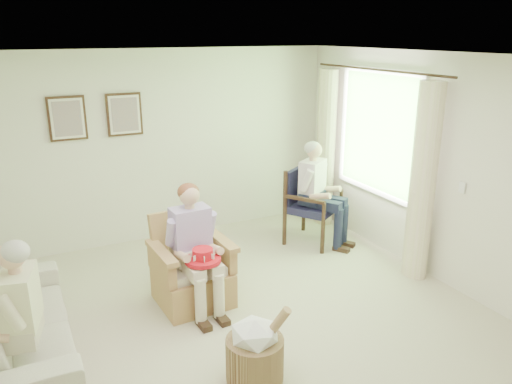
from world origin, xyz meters
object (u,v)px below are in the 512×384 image
sofa (21,326)px  person_sofa (16,312)px  wicker_armchair (192,275)px  person_dark (317,186)px  red_hat (203,257)px  person_wicker (194,240)px  hatbox (255,350)px  wood_armchair (310,201)px

sofa → person_sofa: 0.65m
wicker_armchair → person_dark: 2.23m
person_dark → person_sofa: size_ratio=1.10×
person_dark → red_hat: bearing=174.6°
sofa → person_wicker: bearing=-86.4°
wicker_armchair → person_wicker: bearing=-93.0°
person_sofa → red_hat: 1.75m
person_dark → wicker_armchair: bearing=166.5°
person_wicker → hatbox: 1.41m
person_dark → red_hat: (-2.03, -1.05, -0.16)m
wicker_armchair → person_wicker: (0.00, -0.13, 0.45)m
wicker_armchair → red_hat: size_ratio=2.66×
sofa → person_dark: (3.73, 0.95, 0.52)m
person_dark → red_hat: 2.30m
wicker_armchair → sofa: size_ratio=0.47×
wood_armchair → red_hat: (-2.03, -1.22, 0.10)m
wood_armchair → person_wicker: bearing=173.5°
red_hat → person_dark: bearing=27.3°
wicker_armchair → person_sofa: bearing=-159.4°
wood_armchair → hatbox: size_ratio=1.42×
sofa → hatbox: hatbox is taller
wicker_armchair → hatbox: 1.45m
wood_armchair → hatbox: (-2.01, -2.34, -0.28)m
wood_armchair → person_sofa: bearing=170.7°
person_wicker → red_hat: 0.23m
sofa → person_dark: bearing=-75.7°
red_hat → hatbox: red_hat is taller
wood_armchair → wicker_armchair: bearing=170.6°
person_wicker → wicker_armchair: bearing=87.0°
wicker_armchair → person_dark: (2.05, 0.71, 0.52)m
sofa → hatbox: bearing=-125.2°
wood_armchair → person_dark: person_dark is taller
person_wicker → person_dark: (2.05, 0.84, 0.06)m
person_wicker → person_sofa: (-1.68, -0.61, -0.04)m
person_dark → hatbox: size_ratio=1.94×
person_dark → person_wicker: bearing=169.6°
person_dark → sofa: bearing=161.5°
wicker_armchair → hatbox: wicker_armchair is taller
wicker_armchair → wood_armchair: 2.25m
person_sofa → red_hat: (1.70, 0.40, -0.06)m
red_hat → person_wicker: bearing=93.8°
wicker_armchair → hatbox: size_ratio=1.34×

